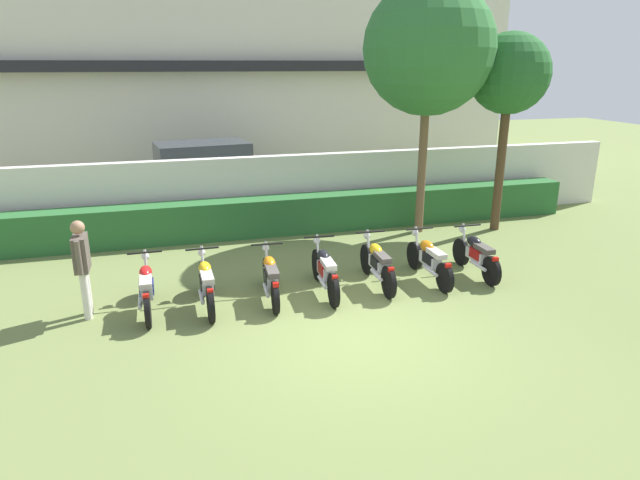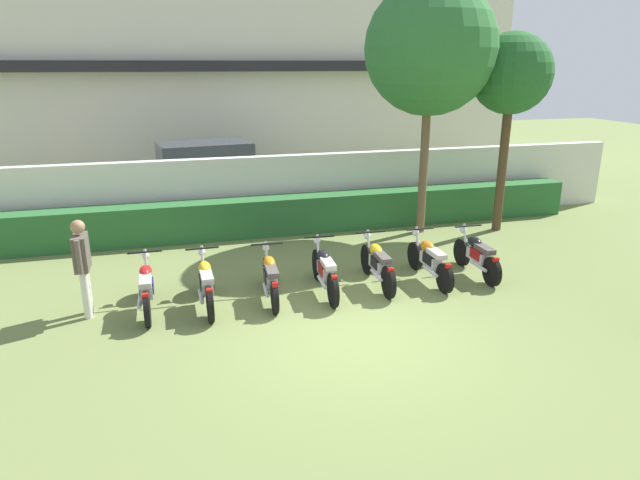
# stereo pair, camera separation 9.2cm
# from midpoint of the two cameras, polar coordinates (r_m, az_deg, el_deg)

# --- Properties ---
(ground) EXTENTS (60.00, 60.00, 0.00)m
(ground) POSITION_cam_midpoint_polar(r_m,az_deg,el_deg) (9.10, 3.38, -9.64)
(ground) COLOR olive
(building) EXTENTS (21.29, 6.50, 7.70)m
(building) POSITION_cam_midpoint_polar(r_m,az_deg,el_deg) (23.40, -9.70, 16.69)
(building) COLOR beige
(building) RESTS_ON ground
(compound_wall) EXTENTS (20.23, 0.30, 1.88)m
(compound_wall) POSITION_cam_midpoint_polar(r_m,az_deg,el_deg) (14.76, -4.95, 4.99)
(compound_wall) COLOR silver
(compound_wall) RESTS_ON ground
(hedge_row) EXTENTS (16.18, 0.70, 0.94)m
(hedge_row) POSITION_cam_midpoint_polar(r_m,az_deg,el_deg) (14.21, -4.35, 2.55)
(hedge_row) COLOR #28602D
(hedge_row) RESTS_ON ground
(parked_car) EXTENTS (4.70, 2.55, 1.89)m
(parked_car) POSITION_cam_midpoint_polar(r_m,az_deg,el_deg) (17.54, -11.52, 6.72)
(parked_car) COLOR silver
(parked_car) RESTS_ON ground
(tree_near_inspector) EXTENTS (3.12, 3.12, 6.06)m
(tree_near_inspector) POSITION_cam_midpoint_polar(r_m,az_deg,el_deg) (14.06, 10.89, 18.68)
(tree_near_inspector) COLOR brown
(tree_near_inspector) RESTS_ON ground
(tree_far_side) EXTENTS (1.95, 1.95, 4.91)m
(tree_far_side) POSITION_cam_midpoint_polar(r_m,az_deg,el_deg) (14.74, 18.68, 15.71)
(tree_far_side) COLOR #4C3823
(tree_far_side) RESTS_ON ground
(motorcycle_in_row_0) EXTENTS (0.60, 1.86, 0.96)m
(motorcycle_in_row_0) POSITION_cam_midpoint_polar(r_m,az_deg,el_deg) (10.16, -17.60, -4.68)
(motorcycle_in_row_0) COLOR black
(motorcycle_in_row_0) RESTS_ON ground
(motorcycle_in_row_1) EXTENTS (0.60, 1.89, 0.97)m
(motorcycle_in_row_1) POSITION_cam_midpoint_polar(r_m,az_deg,el_deg) (10.07, -11.85, -4.37)
(motorcycle_in_row_1) COLOR black
(motorcycle_in_row_1) RESTS_ON ground
(motorcycle_in_row_2) EXTENTS (0.60, 1.81, 0.94)m
(motorcycle_in_row_2) POSITION_cam_midpoint_polar(r_m,az_deg,el_deg) (10.24, -5.36, -3.78)
(motorcycle_in_row_2) COLOR black
(motorcycle_in_row_2) RESTS_ON ground
(motorcycle_in_row_3) EXTENTS (0.60, 1.97, 0.97)m
(motorcycle_in_row_3) POSITION_cam_midpoint_polar(r_m,az_deg,el_deg) (10.48, 0.25, -3.09)
(motorcycle_in_row_3) COLOR black
(motorcycle_in_row_3) RESTS_ON ground
(motorcycle_in_row_4) EXTENTS (0.60, 1.92, 0.97)m
(motorcycle_in_row_4) POSITION_cam_midpoint_polar(r_m,az_deg,el_deg) (10.89, 5.67, -2.38)
(motorcycle_in_row_4) COLOR black
(motorcycle_in_row_4) RESTS_ON ground
(motorcycle_in_row_5) EXTENTS (0.60, 1.92, 0.95)m
(motorcycle_in_row_5) POSITION_cam_midpoint_polar(r_m,az_deg,el_deg) (11.29, 10.92, -1.93)
(motorcycle_in_row_5) COLOR black
(motorcycle_in_row_5) RESTS_ON ground
(motorcycle_in_row_6) EXTENTS (0.60, 1.79, 0.95)m
(motorcycle_in_row_6) POSITION_cam_midpoint_polar(r_m,az_deg,el_deg) (11.78, 15.52, -1.43)
(motorcycle_in_row_6) COLOR black
(motorcycle_in_row_6) RESTS_ON ground
(inspector_person) EXTENTS (0.23, 0.69, 1.71)m
(inspector_person) POSITION_cam_midpoint_polar(r_m,az_deg,el_deg) (10.14, -23.47, -1.95)
(inspector_person) COLOR silver
(inspector_person) RESTS_ON ground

